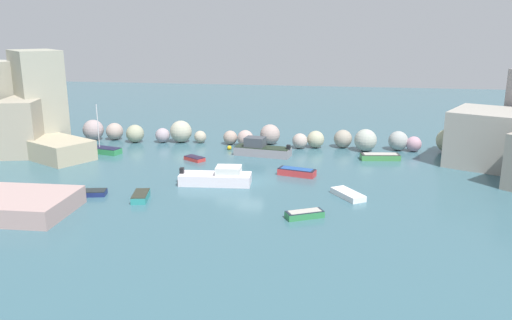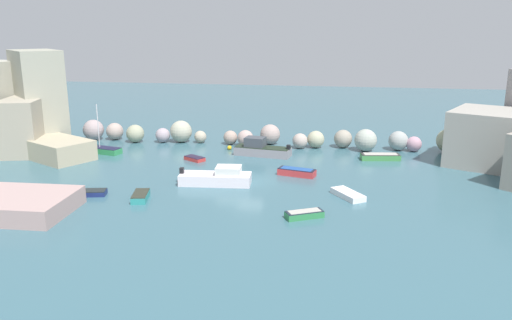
{
  "view_description": "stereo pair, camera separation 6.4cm",
  "coord_description": "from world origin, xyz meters",
  "px_view_note": "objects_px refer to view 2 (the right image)",
  "views": [
    {
      "loc": [
        8.34,
        -44.62,
        13.74
      ],
      "look_at": [
        0.0,
        3.55,
        1.0
      ],
      "focal_mm": 35.69,
      "sensor_mm": 36.0,
      "label": 1
    },
    {
      "loc": [
        8.4,
        -44.61,
        13.74
      ],
      "look_at": [
        0.0,
        3.55,
        1.0
      ],
      "focal_mm": 35.69,
      "sensor_mm": 36.0,
      "label": 2
    }
  ],
  "objects_px": {
    "channel_buoy": "(229,148)",
    "moored_boat_8": "(348,194)",
    "moored_boat_0": "(195,159)",
    "moored_boat_3": "(380,157)",
    "moored_boat_4": "(261,149)",
    "moored_boat_1": "(217,177)",
    "moored_boat_6": "(304,214)",
    "stone_dock": "(16,204)",
    "moored_boat_9": "(297,172)",
    "moored_boat_5": "(88,193)",
    "moored_boat_2": "(141,196)",
    "moored_boat_7": "(100,150)"
  },
  "relations": [
    {
      "from": "stone_dock",
      "to": "moored_boat_4",
      "type": "height_order",
      "value": "moored_boat_4"
    },
    {
      "from": "channel_buoy",
      "to": "moored_boat_2",
      "type": "relative_size",
      "value": 0.18
    },
    {
      "from": "moored_boat_2",
      "to": "moored_boat_6",
      "type": "height_order",
      "value": "moored_boat_2"
    },
    {
      "from": "moored_boat_2",
      "to": "moored_boat_9",
      "type": "xyz_separation_m",
      "value": [
        12.02,
        9.24,
        0.07
      ]
    },
    {
      "from": "moored_boat_1",
      "to": "moored_boat_5",
      "type": "bearing_deg",
      "value": -158.86
    },
    {
      "from": "channel_buoy",
      "to": "moored_boat_4",
      "type": "distance_m",
      "value": 4.54
    },
    {
      "from": "stone_dock",
      "to": "moored_boat_2",
      "type": "distance_m",
      "value": 9.34
    },
    {
      "from": "moored_boat_3",
      "to": "moored_boat_4",
      "type": "bearing_deg",
      "value": -7.6
    },
    {
      "from": "moored_boat_1",
      "to": "moored_boat_6",
      "type": "height_order",
      "value": "moored_boat_1"
    },
    {
      "from": "moored_boat_1",
      "to": "moored_boat_4",
      "type": "relative_size",
      "value": 1.03
    },
    {
      "from": "moored_boat_0",
      "to": "moored_boat_9",
      "type": "bearing_deg",
      "value": 13.58
    },
    {
      "from": "stone_dock",
      "to": "moored_boat_8",
      "type": "bearing_deg",
      "value": 18.14
    },
    {
      "from": "moored_boat_7",
      "to": "moored_boat_1",
      "type": "bearing_deg",
      "value": -16.96
    },
    {
      "from": "moored_boat_0",
      "to": "moored_boat_2",
      "type": "xyz_separation_m",
      "value": [
        -0.72,
        -13.1,
        0.08
      ]
    },
    {
      "from": "stone_dock",
      "to": "moored_boat_3",
      "type": "relative_size",
      "value": 1.93
    },
    {
      "from": "moored_boat_6",
      "to": "moored_boat_8",
      "type": "relative_size",
      "value": 0.85
    },
    {
      "from": "moored_boat_5",
      "to": "moored_boat_8",
      "type": "height_order",
      "value": "moored_boat_8"
    },
    {
      "from": "moored_boat_7",
      "to": "moored_boat_8",
      "type": "height_order",
      "value": "moored_boat_7"
    },
    {
      "from": "moored_boat_6",
      "to": "moored_boat_8",
      "type": "xyz_separation_m",
      "value": [
        3.2,
        5.39,
        -0.05
      ]
    },
    {
      "from": "moored_boat_5",
      "to": "moored_boat_7",
      "type": "bearing_deg",
      "value": 99.91
    },
    {
      "from": "moored_boat_1",
      "to": "stone_dock",
      "type": "bearing_deg",
      "value": -148.67
    },
    {
      "from": "moored_boat_0",
      "to": "moored_boat_3",
      "type": "xyz_separation_m",
      "value": [
        19.56,
        3.74,
        0.13
      ]
    },
    {
      "from": "channel_buoy",
      "to": "moored_boat_9",
      "type": "height_order",
      "value": "moored_boat_9"
    },
    {
      "from": "channel_buoy",
      "to": "moored_boat_9",
      "type": "bearing_deg",
      "value": -46.74
    },
    {
      "from": "stone_dock",
      "to": "moored_boat_8",
      "type": "distance_m",
      "value": 26.27
    },
    {
      "from": "stone_dock",
      "to": "moored_boat_7",
      "type": "xyz_separation_m",
      "value": [
        -2.74,
        19.23,
        -0.35
      ]
    },
    {
      "from": "moored_boat_7",
      "to": "stone_dock",
      "type": "bearing_deg",
      "value": -68.57
    },
    {
      "from": "moored_boat_5",
      "to": "moored_boat_7",
      "type": "height_order",
      "value": "moored_boat_7"
    },
    {
      "from": "channel_buoy",
      "to": "moored_boat_3",
      "type": "bearing_deg",
      "value": -5.61
    },
    {
      "from": "moored_boat_2",
      "to": "moored_boat_1",
      "type": "bearing_deg",
      "value": 122.34
    },
    {
      "from": "moored_boat_1",
      "to": "moored_boat_5",
      "type": "height_order",
      "value": "moored_boat_1"
    },
    {
      "from": "channel_buoy",
      "to": "moored_boat_6",
      "type": "bearing_deg",
      "value": -63.06
    },
    {
      "from": "moored_boat_1",
      "to": "moored_boat_7",
      "type": "height_order",
      "value": "moored_boat_7"
    },
    {
      "from": "moored_boat_5",
      "to": "moored_boat_9",
      "type": "xyz_separation_m",
      "value": [
        16.8,
        8.95,
        0.13
      ]
    },
    {
      "from": "moored_boat_8",
      "to": "moored_boat_1",
      "type": "bearing_deg",
      "value": 47.29
    },
    {
      "from": "moored_boat_3",
      "to": "moored_boat_7",
      "type": "xyz_separation_m",
      "value": [
        -31.13,
        -2.23,
        0.02
      ]
    },
    {
      "from": "moored_boat_2",
      "to": "moored_boat_7",
      "type": "bearing_deg",
      "value": -156.16
    },
    {
      "from": "moored_boat_2",
      "to": "moored_boat_5",
      "type": "bearing_deg",
      "value": -106.28
    },
    {
      "from": "stone_dock",
      "to": "moored_boat_9",
      "type": "bearing_deg",
      "value": 34.55
    },
    {
      "from": "moored_boat_0",
      "to": "moored_boat_9",
      "type": "relative_size",
      "value": 0.67
    },
    {
      "from": "moored_boat_3",
      "to": "moored_boat_6",
      "type": "xyz_separation_m",
      "value": [
        -6.64,
        -18.67,
        -0.05
      ]
    },
    {
      "from": "moored_boat_1",
      "to": "moored_boat_2",
      "type": "bearing_deg",
      "value": -140.06
    },
    {
      "from": "moored_boat_8",
      "to": "moored_boat_3",
      "type": "bearing_deg",
      "value": -48.99
    },
    {
      "from": "moored_boat_5",
      "to": "moored_boat_0",
      "type": "bearing_deg",
      "value": 53.67
    },
    {
      "from": "channel_buoy",
      "to": "moored_boat_0",
      "type": "relative_size",
      "value": 0.2
    },
    {
      "from": "moored_boat_0",
      "to": "moored_boat_1",
      "type": "height_order",
      "value": "moored_boat_1"
    },
    {
      "from": "moored_boat_2",
      "to": "moored_boat_8",
      "type": "height_order",
      "value": "moored_boat_2"
    },
    {
      "from": "channel_buoy",
      "to": "moored_boat_8",
      "type": "xyz_separation_m",
      "value": [
        13.54,
        -14.95,
        -0.01
      ]
    },
    {
      "from": "moored_boat_1",
      "to": "moored_boat_6",
      "type": "relative_size",
      "value": 2.2
    },
    {
      "from": "moored_boat_1",
      "to": "moored_boat_5",
      "type": "relative_size",
      "value": 2.1
    }
  ]
}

